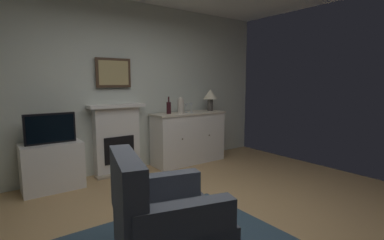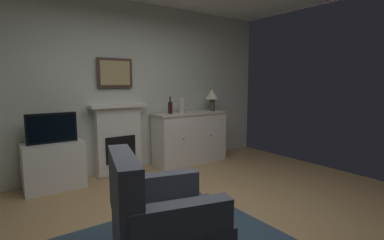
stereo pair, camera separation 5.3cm
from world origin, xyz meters
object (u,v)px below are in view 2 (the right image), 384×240
(framed_picture, at_px, (115,73))
(wine_bottle, at_px, (170,107))
(tv_set, at_px, (52,128))
(vase_decorative, at_px, (182,105))
(armchair, at_px, (160,220))
(tv_cabinet, at_px, (54,166))
(sideboard_cabinet, at_px, (190,137))
(table_lamp, at_px, (212,96))
(fireplace_unit, at_px, (118,139))
(wine_glass_center, at_px, (193,106))
(wine_glass_left, at_px, (188,106))

(framed_picture, xyz_separation_m, wine_bottle, (0.86, -0.20, -0.57))
(framed_picture, bearing_deg, tv_set, -166.69)
(framed_picture, height_order, tv_set, framed_picture)
(framed_picture, bearing_deg, vase_decorative, -14.39)
(wine_bottle, height_order, vase_decorative, wine_bottle)
(vase_decorative, relative_size, armchair, 0.29)
(vase_decorative, height_order, tv_cabinet, vase_decorative)
(sideboard_cabinet, relative_size, table_lamp, 3.37)
(fireplace_unit, relative_size, framed_picture, 2.00)
(wine_bottle, bearing_deg, armchair, -122.77)
(fireplace_unit, bearing_deg, wine_glass_center, -8.89)
(sideboard_cabinet, height_order, table_lamp, table_lamp)
(armchair, bearing_deg, wine_glass_left, 51.30)
(wine_glass_center, bearing_deg, sideboard_cabinet, 148.91)
(fireplace_unit, height_order, framed_picture, framed_picture)
(tv_cabinet, bearing_deg, table_lamp, -0.31)
(tv_cabinet, bearing_deg, armchair, -80.82)
(fireplace_unit, relative_size, vase_decorative, 3.91)
(wine_bottle, distance_m, tv_set, 1.85)
(wine_glass_center, height_order, tv_cabinet, wine_glass_center)
(wine_glass_center, bearing_deg, wine_bottle, 174.24)
(tv_cabinet, height_order, armchair, armchair)
(tv_set, bearing_deg, framed_picture, 13.31)
(tv_set, bearing_deg, table_lamp, 0.17)
(tv_set, bearing_deg, wine_glass_center, -0.46)
(table_lamp, distance_m, wine_glass_left, 0.59)
(table_lamp, xyz_separation_m, tv_cabinet, (-2.74, 0.02, -0.87))
(table_lamp, xyz_separation_m, armchair, (-2.37, -2.27, -0.80))
(fireplace_unit, height_order, vase_decorative, vase_decorative)
(wine_glass_center, distance_m, tv_cabinet, 2.39)
(fireplace_unit, bearing_deg, framed_picture, 90.00)
(framed_picture, relative_size, armchair, 0.56)
(vase_decorative, xyz_separation_m, tv_cabinet, (-2.04, 0.07, -0.73))
(sideboard_cabinet, height_order, armchair, armchair)
(wine_bottle, height_order, armchair, wine_bottle)
(armchair, bearing_deg, wine_glass_center, 49.54)
(sideboard_cabinet, distance_m, wine_glass_left, 0.58)
(fireplace_unit, height_order, wine_glass_left, fireplace_unit)
(wine_bottle, relative_size, tv_set, 0.47)
(sideboard_cabinet, relative_size, wine_glass_left, 8.18)
(wine_glass_left, xyz_separation_m, wine_glass_center, (0.11, -0.01, 0.00))
(wine_bottle, height_order, wine_glass_center, wine_bottle)
(tv_set, bearing_deg, tv_cabinet, 90.00)
(sideboard_cabinet, bearing_deg, tv_set, -179.79)
(tv_cabinet, distance_m, tv_set, 0.52)
(table_lamp, xyz_separation_m, wine_bottle, (-0.90, 0.02, -0.17))
(tv_cabinet, bearing_deg, vase_decorative, -1.83)
(wine_glass_left, bearing_deg, tv_cabinet, 179.10)
(wine_glass_left, bearing_deg, fireplace_unit, 170.66)
(wine_bottle, bearing_deg, tv_set, -179.19)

